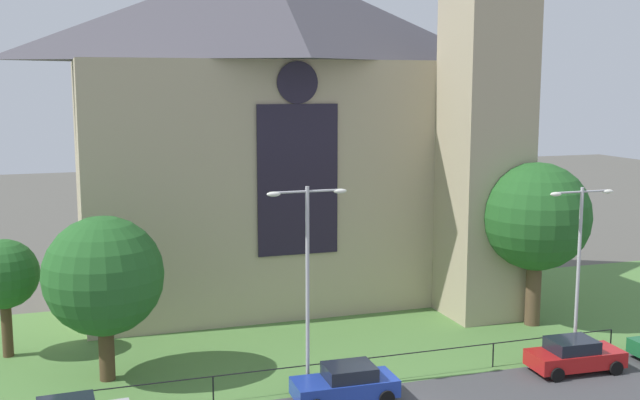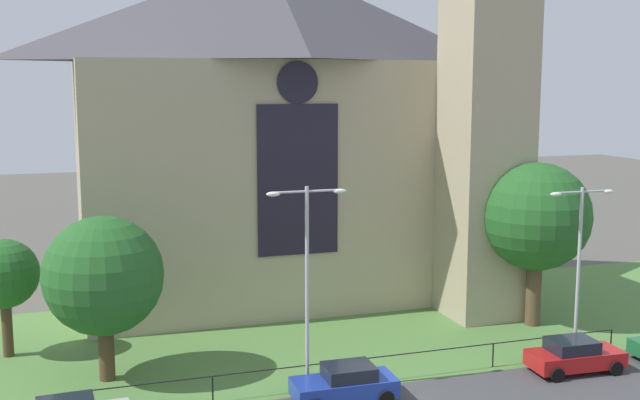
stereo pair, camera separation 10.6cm
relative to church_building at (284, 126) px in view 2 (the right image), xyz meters
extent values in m
plane|color=#56544C|center=(-0.86, -7.34, -10.27)|extent=(160.00, 160.00, 0.00)
cube|color=#517F3D|center=(-0.86, -9.34, -10.27)|extent=(120.00, 20.00, 0.01)
cube|color=tan|center=(-0.77, 0.63, -3.27)|extent=(22.00, 12.00, 14.00)
pyramid|color=#47444C|center=(-0.77, 0.63, 6.73)|extent=(22.00, 12.00, 6.00)
cube|color=black|center=(-0.77, -5.42, -2.57)|extent=(4.40, 0.16, 8.00)
cylinder|color=black|center=(-0.77, -5.42, 2.53)|extent=(2.20, 0.15, 2.20)
cube|color=tan|center=(9.23, -7.37, -1.27)|extent=(4.00, 4.00, 18.00)
cylinder|color=black|center=(-0.77, -14.84, -9.17)|extent=(25.65, 0.05, 0.05)
cylinder|color=black|center=(-7.19, -14.84, -9.72)|extent=(0.06, 0.07, 1.10)
cylinder|color=black|center=(-0.77, -14.84, -9.72)|extent=(0.07, 0.07, 1.10)
cylinder|color=black|center=(5.64, -14.84, -9.72)|extent=(0.06, 0.07, 1.10)
cylinder|color=black|center=(12.05, -14.84, -9.72)|extent=(0.07, 0.07, 1.10)
cylinder|color=#4C3823|center=(-15.38, -6.45, -8.89)|extent=(0.50, 0.50, 2.77)
sphere|color=#235B23|center=(-15.38, -6.45, -6.28)|extent=(3.26, 3.26, 3.26)
cylinder|color=#4C3823|center=(-11.10, -10.96, -8.91)|extent=(0.67, 0.67, 2.72)
sphere|color=#235B23|center=(-11.10, -10.96, -5.62)|extent=(5.14, 5.14, 5.14)
cylinder|color=brown|center=(10.91, -9.95, -8.40)|extent=(0.80, 0.80, 3.74)
sphere|color=#235B23|center=(10.91, -9.95, -4.40)|extent=(5.69, 5.69, 5.69)
cylinder|color=#B2B2B7|center=(-3.22, -14.94, -5.94)|extent=(0.16, 0.16, 8.67)
cylinder|color=#B2B2B7|center=(-3.92, -14.94, -1.81)|extent=(1.40, 0.10, 0.10)
cylinder|color=#B2B2B7|center=(-2.52, -14.94, -1.81)|extent=(1.40, 0.10, 0.10)
ellipsoid|color=white|center=(-4.62, -14.94, -1.86)|extent=(0.57, 0.26, 0.20)
ellipsoid|color=white|center=(-1.82, -14.94, -1.86)|extent=(0.57, 0.26, 0.20)
cylinder|color=#B2B2B7|center=(9.93, -14.94, -6.23)|extent=(0.16, 0.16, 8.07)
cylinder|color=#B2B2B7|center=(9.23, -14.94, -2.40)|extent=(1.40, 0.10, 0.10)
cylinder|color=#B2B2B7|center=(10.63, -14.94, -2.40)|extent=(1.40, 0.10, 0.10)
ellipsoid|color=white|center=(8.53, -14.94, -2.45)|extent=(0.57, 0.26, 0.20)
ellipsoid|color=white|center=(11.33, -14.94, -2.45)|extent=(0.57, 0.26, 0.20)
cube|color=#1E3899|center=(-2.11, -16.38, -9.66)|extent=(4.24, 1.90, 0.70)
cube|color=black|center=(-1.91, -16.39, -9.04)|extent=(2.04, 1.65, 0.55)
cylinder|color=black|center=(-3.55, -15.45, -9.95)|extent=(0.65, 0.24, 0.64)
cylinder|color=black|center=(-0.66, -17.32, -9.95)|extent=(0.65, 0.24, 0.64)
cylinder|color=black|center=(-0.61, -15.52, -9.95)|extent=(0.65, 0.24, 0.64)
cube|color=#B21919|center=(8.84, -16.48, -9.66)|extent=(4.28, 1.99, 0.70)
cube|color=black|center=(8.64, -16.47, -9.04)|extent=(2.07, 1.69, 0.55)
cylinder|color=black|center=(10.34, -15.64, -9.95)|extent=(0.65, 0.25, 0.64)
cylinder|color=black|center=(10.26, -17.44, -9.95)|extent=(0.65, 0.25, 0.64)
cylinder|color=black|center=(7.41, -15.51, -9.95)|extent=(0.65, 0.25, 0.64)
cylinder|color=black|center=(7.33, -17.31, -9.95)|extent=(0.65, 0.25, 0.64)
cylinder|color=black|center=(12.88, -15.67, -9.95)|extent=(0.64, 0.22, 0.64)
camera|label=1|loc=(-12.52, -44.73, 2.54)|focal=43.96mm
camera|label=2|loc=(-12.42, -44.76, 2.54)|focal=43.96mm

